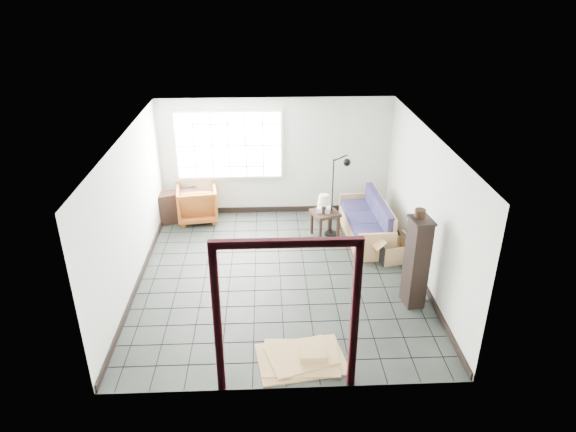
{
  "coord_description": "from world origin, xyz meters",
  "views": [
    {
      "loc": [
        -0.21,
        -7.85,
        4.97
      ],
      "look_at": [
        0.16,
        0.3,
        1.05
      ],
      "focal_mm": 32.0,
      "sensor_mm": 36.0,
      "label": 1
    }
  ],
  "objects_px": {
    "futon_sofa": "(368,224)",
    "side_table": "(325,216)",
    "armchair": "(197,202)",
    "tall_shelf": "(417,262)"
  },
  "relations": [
    {
      "from": "futon_sofa",
      "to": "tall_shelf",
      "type": "bearing_deg",
      "value": -85.08
    },
    {
      "from": "armchair",
      "to": "side_table",
      "type": "relative_size",
      "value": 1.33
    },
    {
      "from": "side_table",
      "to": "tall_shelf",
      "type": "bearing_deg",
      "value": -63.89
    },
    {
      "from": "armchair",
      "to": "futon_sofa",
      "type": "bearing_deg",
      "value": 156.46
    },
    {
      "from": "futon_sofa",
      "to": "tall_shelf",
      "type": "distance_m",
      "value": 2.38
    },
    {
      "from": "side_table",
      "to": "armchair",
      "type": "bearing_deg",
      "value": 161.48
    },
    {
      "from": "armchair",
      "to": "tall_shelf",
      "type": "distance_m",
      "value": 5.12
    },
    {
      "from": "tall_shelf",
      "to": "armchair",
      "type": "bearing_deg",
      "value": 131.67
    },
    {
      "from": "futon_sofa",
      "to": "side_table",
      "type": "bearing_deg",
      "value": 170.37
    },
    {
      "from": "futon_sofa",
      "to": "armchair",
      "type": "relative_size",
      "value": 2.29
    }
  ]
}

